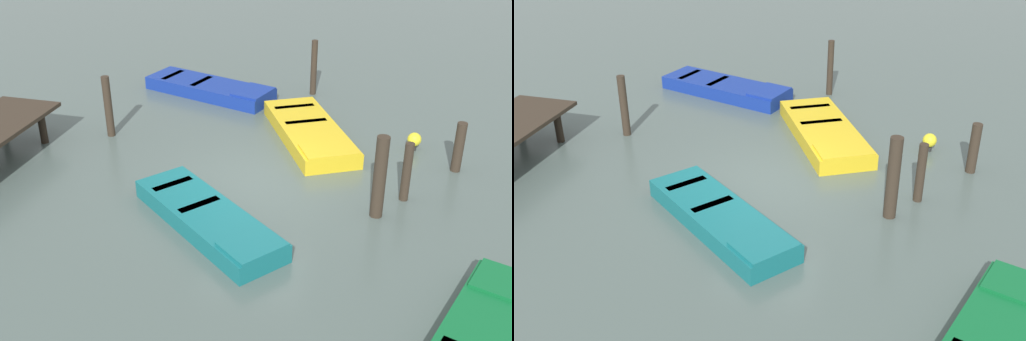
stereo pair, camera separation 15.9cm
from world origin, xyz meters
TOP-DOWN VIEW (x-y plane):
  - ground_plane at (0.00, 0.00)m, footprint 80.00×80.00m
  - rowboat_yellow at (2.72, -0.84)m, footprint 4.27×3.14m
  - rowboat_teal at (-2.05, 0.54)m, footprint 3.55×3.88m
  - rowboat_blue at (5.34, 2.73)m, footprint 2.57×4.39m
  - mooring_piling_far_right at (6.17, -0.42)m, footprint 0.19×0.19m
  - mooring_piling_mid_left at (1.76, -4.60)m, footprint 0.24×0.24m
  - mooring_piling_center at (1.76, 4.49)m, footprint 0.21×0.21m
  - mooring_piling_mid_right at (0.05, -3.40)m, footprint 0.20×0.20m
  - mooring_piling_far_left at (-0.78, -2.83)m, footprint 0.27×0.27m
  - marker_buoy at (2.71, -3.59)m, footprint 0.36×0.36m

SIDE VIEW (x-z plane):
  - ground_plane at x=0.00m, z-range 0.00..0.00m
  - rowboat_blue at x=5.34m, z-range -0.01..0.45m
  - rowboat_teal at x=-2.05m, z-range -0.01..0.45m
  - rowboat_yellow at x=2.72m, z-range -0.01..0.45m
  - marker_buoy at x=2.71m, z-range 0.05..0.53m
  - mooring_piling_mid_left at x=1.76m, z-range 0.00..1.26m
  - mooring_piling_mid_right at x=0.05m, z-range 0.00..1.39m
  - mooring_piling_center at x=1.76m, z-range 0.00..1.69m
  - mooring_piling_far_right at x=6.17m, z-range 0.00..1.75m
  - mooring_piling_far_left at x=-0.78m, z-range 0.00..1.86m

